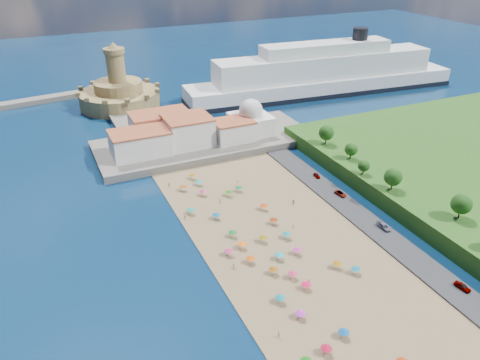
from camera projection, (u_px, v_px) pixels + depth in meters
name	position (u px, v px, depth m)	size (l,w,h in m)	color
ground	(263.00, 245.00, 133.85)	(700.00, 700.00, 0.00)	#071938
terrace	(205.00, 142.00, 195.48)	(90.00, 36.00, 3.00)	#59544C
jetty	(134.00, 123.00, 215.69)	(18.00, 70.00, 2.40)	#59544C
waterfront_buildings	(174.00, 132.00, 188.23)	(57.00, 29.00, 11.00)	silver
domed_building	(251.00, 120.00, 197.70)	(16.00, 16.00, 15.00)	silver
fortress	(119.00, 94.00, 237.23)	(40.00, 40.00, 32.40)	#9B834D
cruise_ship	(324.00, 75.00, 255.52)	(156.03, 35.46, 33.81)	black
beach_parasols	(281.00, 264.00, 122.41)	(31.83, 115.38, 2.20)	gray
beachgoers	(247.00, 225.00, 140.47)	(36.07, 96.10, 1.89)	tan
parked_cars	(374.00, 219.00, 143.32)	(2.59, 70.19, 1.44)	gray
hillside_trees	(413.00, 187.00, 143.14)	(16.24, 104.27, 7.61)	#382314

